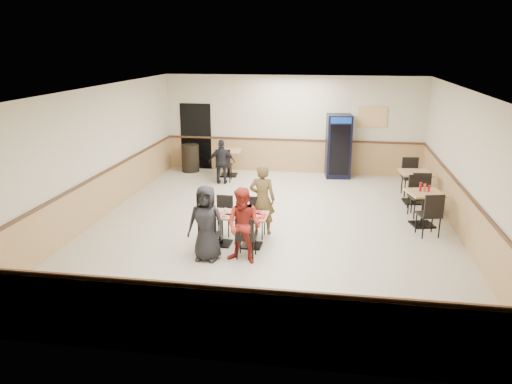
% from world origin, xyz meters
% --- Properties ---
extents(ground, '(10.00, 10.00, 0.00)m').
position_xyz_m(ground, '(0.00, 0.00, 0.00)').
color(ground, beige).
rests_on(ground, ground).
extents(room_shell, '(10.00, 10.00, 10.00)m').
position_xyz_m(room_shell, '(1.78, 2.55, 0.58)').
color(room_shell, silver).
rests_on(room_shell, ground).
extents(main_table, '(1.26, 0.64, 0.67)m').
position_xyz_m(main_table, '(-0.56, -1.20, 0.44)').
color(main_table, black).
rests_on(main_table, ground).
extents(main_chairs, '(1.13, 1.48, 0.84)m').
position_xyz_m(main_chairs, '(-0.61, -1.20, 0.42)').
color(main_chairs, black).
rests_on(main_chairs, ground).
extents(diner_woman_left, '(0.74, 0.51, 1.44)m').
position_xyz_m(diner_woman_left, '(-0.98, -1.95, 0.72)').
color(diner_woman_left, black).
rests_on(diner_woman_left, ground).
extents(diner_woman_right, '(0.80, 0.70, 1.42)m').
position_xyz_m(diner_woman_right, '(-0.26, -1.96, 0.71)').
color(diner_woman_right, maroon).
rests_on(diner_woman_right, ground).
extents(diner_man_opposite, '(0.56, 0.38, 1.52)m').
position_xyz_m(diner_man_opposite, '(-0.15, -0.45, 0.76)').
color(diner_man_opposite, brown).
rests_on(diner_man_opposite, ground).
extents(lone_diner, '(0.78, 0.39, 1.28)m').
position_xyz_m(lone_diner, '(-1.87, 3.29, 0.64)').
color(lone_diner, black).
rests_on(lone_diner, ground).
extents(tabletop_clutter, '(1.16, 0.54, 0.12)m').
position_xyz_m(tabletop_clutter, '(-0.52, -1.26, 0.69)').
color(tabletop_clutter, red).
rests_on(tabletop_clutter, main_table).
extents(side_table_near, '(0.89, 0.89, 0.78)m').
position_xyz_m(side_table_near, '(3.32, 0.58, 0.52)').
color(side_table_near, black).
rests_on(side_table_near, ground).
extents(side_table_near_chair_south, '(0.56, 0.56, 0.99)m').
position_xyz_m(side_table_near_chair_south, '(3.32, -0.04, 0.49)').
color(side_table_near_chair_south, black).
rests_on(side_table_near_chair_south, ground).
extents(side_table_near_chair_north, '(0.56, 0.56, 0.99)m').
position_xyz_m(side_table_near_chair_north, '(3.32, 1.20, 0.49)').
color(side_table_near_chair_north, black).
rests_on(side_table_near_chair_north, ground).
extents(side_table_far, '(0.82, 0.82, 0.81)m').
position_xyz_m(side_table_far, '(3.36, 2.28, 0.54)').
color(side_table_far, black).
rests_on(side_table_far, ground).
extents(side_table_far_chair_south, '(0.52, 0.52, 1.02)m').
position_xyz_m(side_table_far_chair_south, '(3.36, 1.64, 0.51)').
color(side_table_far_chair_south, black).
rests_on(side_table_far_chair_south, ground).
extents(side_table_far_chair_north, '(0.52, 0.52, 1.02)m').
position_xyz_m(side_table_far_chair_north, '(3.36, 2.93, 0.51)').
color(side_table_far_chair_north, black).
rests_on(side_table_far_chair_north, ground).
extents(condiment_caddy, '(0.23, 0.06, 0.20)m').
position_xyz_m(condiment_caddy, '(3.29, 0.63, 0.87)').
color(condiment_caddy, '#A00B1D').
rests_on(condiment_caddy, side_table_near).
extents(back_table, '(0.82, 0.82, 0.81)m').
position_xyz_m(back_table, '(-1.87, 4.20, 0.54)').
color(back_table, black).
rests_on(back_table, ground).
extents(back_table_chair_lone, '(0.51, 0.51, 1.02)m').
position_xyz_m(back_table_chair_lone, '(-1.87, 3.55, 0.51)').
color(back_table_chair_lone, black).
rests_on(back_table_chair_lone, ground).
extents(pepsi_cooler, '(0.80, 0.80, 1.90)m').
position_xyz_m(pepsi_cooler, '(1.43, 4.59, 0.95)').
color(pepsi_cooler, black).
rests_on(pepsi_cooler, ground).
extents(trash_bin, '(0.55, 0.55, 0.86)m').
position_xyz_m(trash_bin, '(-3.18, 4.55, 0.43)').
color(trash_bin, black).
rests_on(trash_bin, ground).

